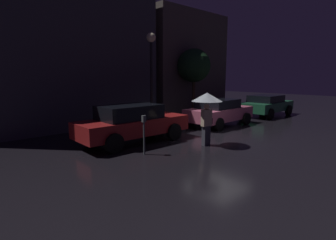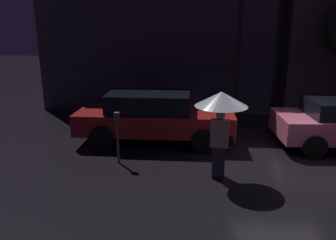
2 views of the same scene
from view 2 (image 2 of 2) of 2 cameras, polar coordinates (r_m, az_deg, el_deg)
The scene contains 6 objects.
ground_plane at distance 8.73m, azimuth 20.58°, elevation -7.48°, with size 60.00×60.00×0.00m, color black.
building_facade_left at distance 14.27m, azimuth -1.90°, elevation 18.40°, with size 9.09×3.00×7.84m.
parked_car_red at distance 9.61m, azimuth -2.50°, elevation 0.66°, with size 4.55×1.88×1.49m.
pedestrian_with_umbrella at distance 7.13m, azimuth 9.22°, elevation 2.10°, with size 1.15×1.15×1.99m.
parking_meter at distance 8.15m, azimuth -8.80°, elevation -2.13°, with size 0.12×0.10×1.32m.
street_lamp_near at distance 11.35m, azimuth 12.47°, elevation 16.11°, with size 0.46×0.46×4.72m.
Camera 2 is at (-2.49, -7.68, 3.33)m, focal length 35.00 mm.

